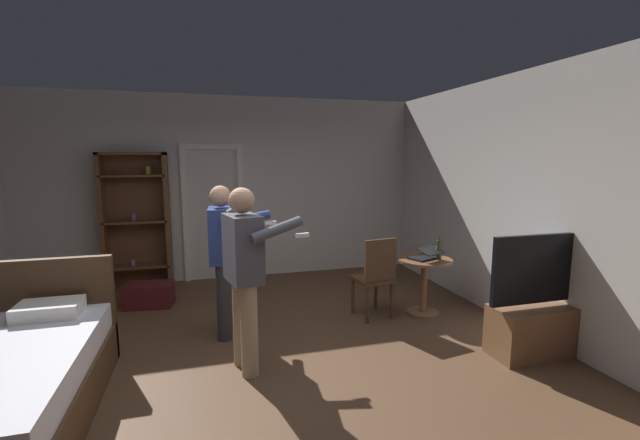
{
  "coord_description": "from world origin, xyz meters",
  "views": [
    {
      "loc": [
        -0.39,
        -3.57,
        1.93
      ],
      "look_at": [
        0.76,
        0.49,
        1.29
      ],
      "focal_mm": 23.38,
      "sensor_mm": 36.0,
      "label": 1
    }
  ],
  "objects_px": {
    "side_table": "(424,277)",
    "person_blue_shirt": "(245,267)",
    "person_striped_shirt": "(223,251)",
    "bookshelf": "(136,216)",
    "tv_flatscreen": "(538,318)",
    "laptop": "(426,255)",
    "suitcase_dark": "(149,295)",
    "wooden_chair": "(376,275)",
    "bottle_on_table": "(439,249)"
  },
  "relations": [
    {
      "from": "wooden_chair",
      "to": "person_striped_shirt",
      "type": "height_order",
      "value": "person_striped_shirt"
    },
    {
      "from": "tv_flatscreen",
      "to": "wooden_chair",
      "type": "relative_size",
      "value": 1.22
    },
    {
      "from": "tv_flatscreen",
      "to": "person_blue_shirt",
      "type": "xyz_separation_m",
      "value": [
        -2.78,
        0.47,
        0.6
      ]
    },
    {
      "from": "tv_flatscreen",
      "to": "laptop",
      "type": "height_order",
      "value": "tv_flatscreen"
    },
    {
      "from": "side_table",
      "to": "laptop",
      "type": "height_order",
      "value": "laptop"
    },
    {
      "from": "bookshelf",
      "to": "suitcase_dark",
      "type": "height_order",
      "value": "bookshelf"
    },
    {
      "from": "laptop",
      "to": "bottle_on_table",
      "type": "bearing_deg",
      "value": -14.57
    },
    {
      "from": "person_blue_shirt",
      "to": "wooden_chair",
      "type": "bearing_deg",
      "value": 26.74
    },
    {
      "from": "bottle_on_table",
      "to": "person_blue_shirt",
      "type": "height_order",
      "value": "person_blue_shirt"
    },
    {
      "from": "laptop",
      "to": "person_blue_shirt",
      "type": "height_order",
      "value": "person_blue_shirt"
    },
    {
      "from": "bottle_on_table",
      "to": "person_striped_shirt",
      "type": "xyz_separation_m",
      "value": [
        -2.53,
        0.1,
        0.12
      ]
    },
    {
      "from": "side_table",
      "to": "person_striped_shirt",
      "type": "bearing_deg",
      "value": 179.46
    },
    {
      "from": "person_blue_shirt",
      "to": "person_striped_shirt",
      "type": "distance_m",
      "value": 0.83
    },
    {
      "from": "wooden_chair",
      "to": "person_striped_shirt",
      "type": "xyz_separation_m",
      "value": [
        -1.76,
        0.0,
        0.4
      ]
    },
    {
      "from": "person_blue_shirt",
      "to": "laptop",
      "type": "bearing_deg",
      "value": 18.6
    },
    {
      "from": "bottle_on_table",
      "to": "tv_flatscreen",
      "type": "bearing_deg",
      "value": -71.55
    },
    {
      "from": "tv_flatscreen",
      "to": "side_table",
      "type": "distance_m",
      "value": 1.38
    },
    {
      "from": "bookshelf",
      "to": "person_striped_shirt",
      "type": "bearing_deg",
      "value": -61.43
    },
    {
      "from": "tv_flatscreen",
      "to": "bottle_on_table",
      "type": "distance_m",
      "value": 1.33
    },
    {
      "from": "bookshelf",
      "to": "tv_flatscreen",
      "type": "relative_size",
      "value": 1.66
    },
    {
      "from": "side_table",
      "to": "suitcase_dark",
      "type": "bearing_deg",
      "value": 160.01
    },
    {
      "from": "laptop",
      "to": "suitcase_dark",
      "type": "relative_size",
      "value": 0.72
    },
    {
      "from": "tv_flatscreen",
      "to": "wooden_chair",
      "type": "height_order",
      "value": "tv_flatscreen"
    },
    {
      "from": "person_striped_shirt",
      "to": "side_table",
      "type": "bearing_deg",
      "value": -0.54
    },
    {
      "from": "bookshelf",
      "to": "suitcase_dark",
      "type": "distance_m",
      "value": 1.32
    },
    {
      "from": "tv_flatscreen",
      "to": "side_table",
      "type": "bearing_deg",
      "value": 112.93
    },
    {
      "from": "laptop",
      "to": "bottle_on_table",
      "type": "height_order",
      "value": "bottle_on_table"
    },
    {
      "from": "wooden_chair",
      "to": "side_table",
      "type": "bearing_deg",
      "value": -1.9
    },
    {
      "from": "suitcase_dark",
      "to": "laptop",
      "type": "bearing_deg",
      "value": -13.12
    },
    {
      "from": "wooden_chair",
      "to": "person_striped_shirt",
      "type": "relative_size",
      "value": 0.6
    },
    {
      "from": "side_table",
      "to": "laptop",
      "type": "xyz_separation_m",
      "value": [
        -0.01,
        -0.04,
        0.28
      ]
    },
    {
      "from": "bottle_on_table",
      "to": "suitcase_dark",
      "type": "bearing_deg",
      "value": 159.59
    },
    {
      "from": "side_table",
      "to": "bottle_on_table",
      "type": "height_order",
      "value": "bottle_on_table"
    },
    {
      "from": "person_striped_shirt",
      "to": "bookshelf",
      "type": "bearing_deg",
      "value": 118.57
    },
    {
      "from": "person_striped_shirt",
      "to": "suitcase_dark",
      "type": "bearing_deg",
      "value": 127.76
    },
    {
      "from": "bottle_on_table",
      "to": "wooden_chair",
      "type": "xyz_separation_m",
      "value": [
        -0.77,
        0.1,
        -0.28
      ]
    },
    {
      "from": "tv_flatscreen",
      "to": "suitcase_dark",
      "type": "xyz_separation_m",
      "value": [
        -3.84,
        2.47,
        -0.21
      ]
    },
    {
      "from": "wooden_chair",
      "to": "suitcase_dark",
      "type": "bearing_deg",
      "value": 156.15
    },
    {
      "from": "bookshelf",
      "to": "side_table",
      "type": "distance_m",
      "value": 4.16
    },
    {
      "from": "side_table",
      "to": "person_blue_shirt",
      "type": "bearing_deg",
      "value": -160.59
    },
    {
      "from": "suitcase_dark",
      "to": "wooden_chair",
      "type": "bearing_deg",
      "value": -16.3
    },
    {
      "from": "bookshelf",
      "to": "suitcase_dark",
      "type": "relative_size",
      "value": 3.38
    },
    {
      "from": "bottle_on_table",
      "to": "suitcase_dark",
      "type": "height_order",
      "value": "bottle_on_table"
    },
    {
      "from": "bottle_on_table",
      "to": "wooden_chair",
      "type": "height_order",
      "value": "bottle_on_table"
    },
    {
      "from": "person_striped_shirt",
      "to": "suitcase_dark",
      "type": "distance_m",
      "value": 1.69
    },
    {
      "from": "bookshelf",
      "to": "bottle_on_table",
      "type": "bearing_deg",
      "value": -30.83
    },
    {
      "from": "side_table",
      "to": "tv_flatscreen",
      "type": "bearing_deg",
      "value": -67.07
    },
    {
      "from": "tv_flatscreen",
      "to": "bottle_on_table",
      "type": "height_order",
      "value": "tv_flatscreen"
    },
    {
      "from": "wooden_chair",
      "to": "person_blue_shirt",
      "type": "relative_size",
      "value": 0.59
    },
    {
      "from": "side_table",
      "to": "bottle_on_table",
      "type": "relative_size",
      "value": 2.38
    }
  ]
}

